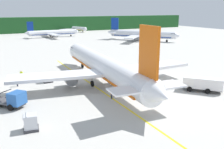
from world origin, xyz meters
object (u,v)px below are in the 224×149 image
at_px(airliner_far_taxiway, 53,33).
at_px(cargo_container_near, 47,78).
at_px(service_truck_catering, 11,99).
at_px(crew_marshaller, 17,81).
at_px(crew_loader_left, 111,93).
at_px(cargo_container_mid, 31,122).
at_px(airliner_mid_apron, 141,34).
at_px(crew_loader_right, 21,74).
at_px(airliner_distant, 74,28).
at_px(airliner_foreground, 103,66).
at_px(service_truck_fuel, 203,83).

bearing_deg(airliner_far_taxiway, cargo_container_near, -104.54).
height_order(airliner_far_taxiway, cargo_container_near, airliner_far_taxiway).
xyz_separation_m(service_truck_catering, crew_marshaller, (1.98, 10.24, -0.23)).
bearing_deg(crew_loader_left, crew_marshaller, 132.42).
relative_size(cargo_container_mid, crew_loader_left, 1.25).
xyz_separation_m(airliner_mid_apron, crew_loader_right, (-56.94, -42.91, -1.73)).
bearing_deg(airliner_distant, airliner_far_taxiway, -126.70).
xyz_separation_m(airliner_foreground, cargo_container_mid, (-15.63, -13.30, -2.41)).
distance_m(airliner_foreground, service_truck_catering, 17.69).
distance_m(service_truck_fuel, cargo_container_mid, 29.02).
height_order(airliner_far_taxiway, service_truck_catering, airliner_far_taxiway).
relative_size(crew_marshaller, crew_loader_left, 0.97).
relative_size(crew_marshaller, crew_loader_right, 0.90).
bearing_deg(crew_marshaller, airliner_distant, 66.38).
bearing_deg(service_truck_catering, airliner_foreground, 15.35).
bearing_deg(crew_loader_left, cargo_container_mid, -158.58).
distance_m(service_truck_fuel, crew_loader_right, 34.89).
distance_m(service_truck_catering, cargo_container_mid, 8.75).
relative_size(airliner_far_taxiway, crew_loader_left, 16.83).
distance_m(service_truck_catering, crew_loader_right, 15.42).
bearing_deg(crew_loader_right, crew_marshaller, -106.07).
bearing_deg(crew_loader_right, airliner_foreground, -37.49).
distance_m(airliner_far_taxiway, crew_loader_right, 78.13).
bearing_deg(airliner_distant, cargo_container_mid, -110.65).
height_order(airliner_distant, crew_loader_right, airliner_distant).
bearing_deg(crew_marshaller, service_truck_catering, -100.94).
bearing_deg(airliner_foreground, cargo_container_near, 148.07).
bearing_deg(airliner_foreground, crew_marshaller, 159.46).
bearing_deg(airliner_distant, airliner_mid_apron, -78.72).
distance_m(airliner_mid_apron, crew_loader_left, 76.64).
distance_m(airliner_mid_apron, service_truck_fuel, 71.73).
bearing_deg(crew_loader_left, airliner_foreground, 73.45).
height_order(service_truck_fuel, crew_loader_left, service_truck_fuel).
bearing_deg(cargo_container_near, crew_loader_left, -63.53).
bearing_deg(crew_marshaller, airliner_far_taxiway, 71.77).
bearing_deg(crew_loader_right, airliner_far_taxiway, 71.63).
xyz_separation_m(crew_marshaller, crew_loader_left, (12.53, -13.71, 0.03)).
height_order(airliner_foreground, service_truck_fuel, airliner_foreground).
bearing_deg(crew_loader_right, airliner_distant, 66.05).
bearing_deg(crew_marshaller, airliner_foreground, -20.54).
distance_m(airliner_distant, service_truck_fuel, 125.31).
bearing_deg(cargo_container_mid, airliner_far_taxiway, 74.74).
distance_m(cargo_container_mid, crew_loader_right, 23.79).
relative_size(service_truck_catering, cargo_container_mid, 2.95).
relative_size(airliner_far_taxiway, crew_marshaller, 17.34).
bearing_deg(airliner_far_taxiway, airliner_distant, 53.30).
height_order(airliner_distant, service_truck_fuel, airliner_distant).
height_order(airliner_distant, crew_marshaller, airliner_distant).
relative_size(airliner_foreground, cargo_container_near, 21.42).
distance_m(airliner_foreground, service_truck_fuel, 17.93).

